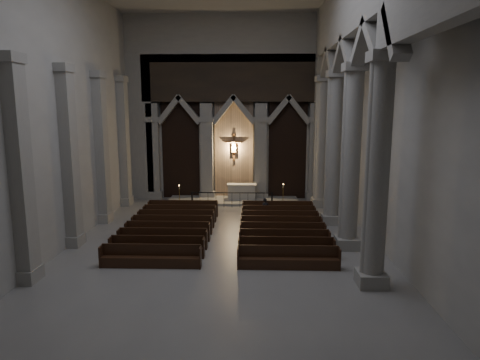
{
  "coord_description": "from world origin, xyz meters",
  "views": [
    {
      "loc": [
        1.31,
        -16.89,
        6.3
      ],
      "look_at": [
        0.69,
        3.0,
        2.79
      ],
      "focal_mm": 32.0,
      "sensor_mm": 36.0,
      "label": 1
    }
  ],
  "objects_px": {
    "candle_stand_left": "(180,201)",
    "pews": "(226,231)",
    "altar": "(242,191)",
    "worshipper": "(265,209)",
    "candle_stand_right": "(283,199)",
    "altar_rail": "(232,197)"
  },
  "relations": [
    {
      "from": "candle_stand_right",
      "to": "altar_rail",
      "type": "bearing_deg",
      "value": -165.42
    },
    {
      "from": "altar",
      "to": "worshipper",
      "type": "distance_m",
      "value": 4.7
    },
    {
      "from": "candle_stand_left",
      "to": "worshipper",
      "type": "bearing_deg",
      "value": -26.61
    },
    {
      "from": "candle_stand_left",
      "to": "candle_stand_right",
      "type": "distance_m",
      "value": 6.54
    },
    {
      "from": "altar_rail",
      "to": "candle_stand_left",
      "type": "height_order",
      "value": "candle_stand_left"
    },
    {
      "from": "altar_rail",
      "to": "candle_stand_right",
      "type": "height_order",
      "value": "candle_stand_right"
    },
    {
      "from": "candle_stand_left",
      "to": "pews",
      "type": "xyz_separation_m",
      "value": [
        3.28,
        -6.08,
        -0.09
      ]
    },
    {
      "from": "altar",
      "to": "candle_stand_left",
      "type": "distance_m",
      "value": 4.25
    },
    {
      "from": "altar_rail",
      "to": "pews",
      "type": "relative_size",
      "value": 0.54
    },
    {
      "from": "altar",
      "to": "altar_rail",
      "type": "height_order",
      "value": "altar"
    },
    {
      "from": "candle_stand_right",
      "to": "worshipper",
      "type": "distance_m",
      "value": 3.63
    },
    {
      "from": "altar_rail",
      "to": "worshipper",
      "type": "height_order",
      "value": "worshipper"
    },
    {
      "from": "candle_stand_left",
      "to": "pews",
      "type": "relative_size",
      "value": 0.15
    },
    {
      "from": "altar",
      "to": "pews",
      "type": "relative_size",
      "value": 0.21
    },
    {
      "from": "altar",
      "to": "candle_stand_left",
      "type": "relative_size",
      "value": 1.4
    },
    {
      "from": "pews",
      "to": "candle_stand_right",
      "type": "bearing_deg",
      "value": 64.84
    },
    {
      "from": "altar",
      "to": "candle_stand_right",
      "type": "height_order",
      "value": "candle_stand_right"
    },
    {
      "from": "pews",
      "to": "altar_rail",
      "type": "bearing_deg",
      "value": 90.0
    },
    {
      "from": "candle_stand_right",
      "to": "worshipper",
      "type": "relative_size",
      "value": 1.18
    },
    {
      "from": "candle_stand_right",
      "to": "pews",
      "type": "xyz_separation_m",
      "value": [
        -3.22,
        -6.85,
        -0.08
      ]
    },
    {
      "from": "altar_rail",
      "to": "worshipper",
      "type": "bearing_deg",
      "value": -52.24
    },
    {
      "from": "altar",
      "to": "worshipper",
      "type": "bearing_deg",
      "value": -72.12
    }
  ]
}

